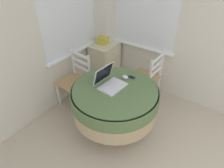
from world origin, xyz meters
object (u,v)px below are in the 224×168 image
(computer_mouse, at_px, (125,77))
(corner_cabinet, at_px, (105,62))
(cell_phone, at_px, (131,77))
(laptop, at_px, (109,82))
(dining_chair_near_back_window, at_px, (75,81))
(storage_box, at_px, (103,40))
(round_dining_table, at_px, (115,100))
(dining_chair_near_right_window, at_px, (146,78))

(computer_mouse, distance_m, corner_cabinet, 1.20)
(computer_mouse, height_order, cell_phone, computer_mouse)
(laptop, distance_m, cell_phone, 0.35)
(laptop, bearing_deg, computer_mouse, -18.23)
(dining_chair_near_back_window, bearing_deg, storage_box, 3.66)
(laptop, xyz_separation_m, computer_mouse, (0.25, -0.08, -0.03))
(round_dining_table, xyz_separation_m, corner_cabinet, (0.99, 0.90, -0.19))
(round_dining_table, distance_m, dining_chair_near_right_window, 0.89)
(laptop, distance_m, computer_mouse, 0.26)
(dining_chair_near_right_window, xyz_separation_m, storage_box, (0.09, 0.95, 0.39))
(laptop, xyz_separation_m, dining_chair_near_back_window, (0.13, 0.77, -0.36))
(dining_chair_near_back_window, bearing_deg, computer_mouse, -82.43)
(computer_mouse, relative_size, cell_phone, 0.82)
(dining_chair_near_back_window, bearing_deg, corner_cabinet, 2.09)
(computer_mouse, distance_m, storage_box, 1.15)
(corner_cabinet, bearing_deg, round_dining_table, -137.58)
(round_dining_table, distance_m, corner_cabinet, 1.35)
(round_dining_table, xyz_separation_m, computer_mouse, (0.27, 0.02, 0.20))
(dining_chair_near_right_window, bearing_deg, corner_cabinet, 83.48)
(round_dining_table, xyz_separation_m, laptop, (0.02, 0.10, 0.23))
(dining_chair_near_back_window, relative_size, storage_box, 5.62)
(laptop, xyz_separation_m, corner_cabinet, (0.96, 0.80, -0.42))
(dining_chair_near_right_window, bearing_deg, round_dining_table, 178.29)
(cell_phone, xyz_separation_m, dining_chair_near_back_window, (-0.19, 0.91, -0.31))
(cell_phone, height_order, dining_chair_near_right_window, dining_chair_near_right_window)
(round_dining_table, height_order, computer_mouse, computer_mouse)
(cell_phone, xyz_separation_m, dining_chair_near_right_window, (0.54, 0.01, -0.31))
(corner_cabinet, height_order, storage_box, storage_box)
(laptop, bearing_deg, dining_chair_near_right_window, -8.34)
(computer_mouse, height_order, storage_box, storage_box)
(corner_cabinet, bearing_deg, dining_chair_near_back_window, -177.91)
(computer_mouse, distance_m, dining_chair_near_right_window, 0.69)
(round_dining_table, height_order, corner_cabinet, corner_cabinet)
(dining_chair_near_back_window, height_order, dining_chair_near_right_window, same)
(laptop, distance_m, dining_chair_near_right_window, 0.94)
(dining_chair_near_back_window, bearing_deg, round_dining_table, -100.15)
(storage_box, bearing_deg, cell_phone, -123.18)
(dining_chair_near_right_window, xyz_separation_m, corner_cabinet, (0.11, 0.93, -0.06))
(computer_mouse, distance_m, cell_phone, 0.10)
(round_dining_table, bearing_deg, laptop, 77.61)
(computer_mouse, xyz_separation_m, corner_cabinet, (0.72, 0.88, -0.39))
(laptop, distance_m, corner_cabinet, 1.32)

